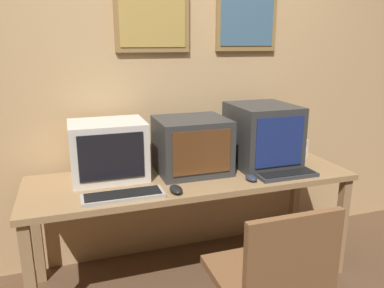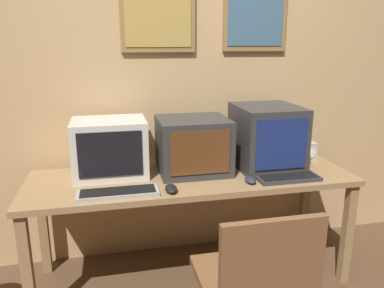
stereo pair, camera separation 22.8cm
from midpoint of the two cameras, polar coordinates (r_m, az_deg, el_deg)
wall_back at (r=2.62m, az=0.56°, el=10.56°), size 8.00×0.08×2.60m
desk at (r=2.37m, az=2.77°, el=-6.56°), size 2.01×0.63×0.71m
monitor_left at (r=2.34m, az=-9.69°, el=-0.60°), size 0.45×0.35×0.35m
monitor_center at (r=2.37m, az=2.91°, el=-0.23°), size 0.44×0.40×0.35m
monitor_right at (r=2.52m, az=13.85°, el=1.02°), size 0.39×0.45×0.41m
keyboard_main at (r=2.07m, az=-8.10°, el=-7.43°), size 0.44×0.15×0.03m
keyboard_side at (r=2.37m, az=17.11°, el=-4.97°), size 0.38×0.15×0.03m
mouse_near_keyboard at (r=2.09m, az=-0.08°, el=-6.88°), size 0.07×0.12×0.04m
mouse_far_corner at (r=2.26m, az=11.76°, el=-5.44°), size 0.06×0.10×0.04m
desk_clock at (r=2.77m, az=19.63°, el=-1.17°), size 0.10×0.06×0.13m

